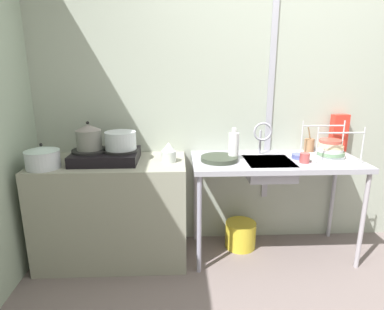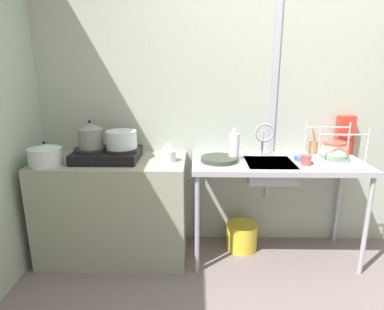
{
  "view_description": "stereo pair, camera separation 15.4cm",
  "coord_description": "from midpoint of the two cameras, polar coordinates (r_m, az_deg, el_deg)",
  "views": [
    {
      "loc": [
        -0.89,
        -1.34,
        1.56
      ],
      "look_at": [
        -0.78,
        1.12,
        0.88
      ],
      "focal_mm": 30.31,
      "sensor_mm": 36.0,
      "label": 1
    },
    {
      "loc": [
        -0.74,
        -1.34,
        1.56
      ],
      "look_at": [
        -0.78,
        1.12,
        0.88
      ],
      "focal_mm": 30.31,
      "sensor_mm": 36.0,
      "label": 2
    }
  ],
  "objects": [
    {
      "name": "sink_basin",
      "position": [
        2.62,
        15.1,
        -2.61
      ],
      "size": [
        0.37,
        0.37,
        0.13
      ],
      "primitive_type": "cube",
      "color": "#A4A3B1",
      "rests_on": "counter_sink"
    },
    {
      "name": "counter_sink",
      "position": [
        2.68,
        16.32,
        -2.41
      ],
      "size": [
        1.35,
        0.58,
        0.84
      ],
      "color": "#A4A3B1",
      "rests_on": "ground"
    },
    {
      "name": "stove",
      "position": [
        2.63,
        -13.08,
        0.13
      ],
      "size": [
        0.51,
        0.39,
        0.1
      ],
      "color": "black",
      "rests_on": "counter_concrete"
    },
    {
      "name": "bottle_by_sink",
      "position": [
        2.58,
        9.12,
        1.5
      ],
      "size": [
        0.08,
        0.08,
        0.25
      ],
      "color": "silver",
      "rests_on": "counter_sink"
    },
    {
      "name": "wall_back",
      "position": [
        2.93,
        17.45,
        10.29
      ],
      "size": [
        4.98,
        0.1,
        2.67
      ],
      "primitive_type": "cube",
      "color": "#A2AA9B",
      "rests_on": "ground"
    },
    {
      "name": "cereal_box",
      "position": [
        3.06,
        26.61,
        3.17
      ],
      "size": [
        0.15,
        0.08,
        0.32
      ],
      "primitive_type": "cube",
      "rotation": [
        0.0,
        0.0,
        0.1
      ],
      "color": "red",
      "rests_on": "counter_sink"
    },
    {
      "name": "cup_by_rack",
      "position": [
        2.62,
        21.08,
        -0.82
      ],
      "size": [
        0.08,
        0.08,
        0.08
      ],
      "primitive_type": "cylinder",
      "color": "#B74B4A",
      "rests_on": "counter_sink"
    },
    {
      "name": "wall_metal_strip",
      "position": [
        2.84,
        15.94,
        12.98
      ],
      "size": [
        0.05,
        0.01,
        2.14
      ],
      "primitive_type": "cube",
      "color": "#A4A3B1"
    },
    {
      "name": "utensil_jar",
      "position": [
        2.97,
        22.01,
        1.31
      ],
      "size": [
        0.08,
        0.08,
        0.22
      ],
      "color": "#996D4A",
      "rests_on": "counter_sink"
    },
    {
      "name": "frying_pan",
      "position": [
        2.56,
        6.55,
        -0.73
      ],
      "size": [
        0.29,
        0.29,
        0.03
      ],
      "primitive_type": "cylinder",
      "color": "#31382C",
      "rests_on": "counter_sink"
    },
    {
      "name": "pot_beside_stove",
      "position": [
        2.62,
        -22.92,
        0.03
      ],
      "size": [
        0.25,
        0.25,
        0.19
      ],
      "color": "silver",
      "rests_on": "counter_concrete"
    },
    {
      "name": "small_bowl_on_drainboard",
      "position": [
        2.73,
        20.3,
        -0.55
      ],
      "size": [
        0.12,
        0.12,
        0.04
      ],
      "primitive_type": "cylinder",
      "color": "#565FA4",
      "rests_on": "counter_sink"
    },
    {
      "name": "pot_on_left_burner",
      "position": [
        2.63,
        -15.83,
        3.31
      ],
      "size": [
        0.19,
        0.19,
        0.22
      ],
      "color": "slate",
      "rests_on": "stove"
    },
    {
      "name": "counter_concrete",
      "position": [
        2.78,
        -11.96,
        -9.19
      ],
      "size": [
        1.18,
        0.58,
        0.84
      ],
      "primitive_type": "cube",
      "color": "gray",
      "rests_on": "ground"
    },
    {
      "name": "dish_rack",
      "position": [
        2.79,
        25.12,
        0.36
      ],
      "size": [
        0.37,
        0.32,
        0.29
      ],
      "color": "#BCBDC1",
      "rests_on": "counter_sink"
    },
    {
      "name": "percolator",
      "position": [
        2.53,
        -2.41,
        0.52
      ],
      "size": [
        0.11,
        0.11,
        0.15
      ],
      "color": "silver",
      "rests_on": "counter_concrete"
    },
    {
      "name": "faucet",
      "position": [
        2.7,
        14.2,
        3.54
      ],
      "size": [
        0.16,
        0.09,
        0.28
      ],
      "color": "#A4A3B1",
      "rests_on": "counter_sink"
    },
    {
      "name": "bucket_on_floor",
      "position": [
        2.98,
        10.25,
        -13.9
      ],
      "size": [
        0.27,
        0.27,
        0.23
      ],
      "primitive_type": "cylinder",
      "color": "gold",
      "rests_on": "ground"
    },
    {
      "name": "pot_on_right_burner",
      "position": [
        2.58,
        -10.64,
        2.69
      ],
      "size": [
        0.24,
        0.24,
        0.14
      ],
      "color": "silver",
      "rests_on": "stove"
    }
  ]
}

